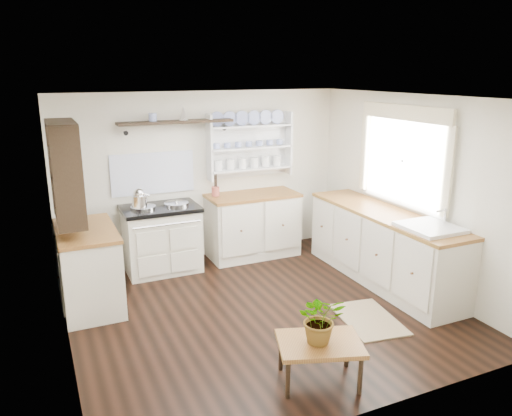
% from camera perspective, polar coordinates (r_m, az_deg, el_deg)
% --- Properties ---
extents(floor, '(4.00, 3.80, 0.01)m').
position_cam_1_polar(floor, '(5.64, 0.67, -11.51)').
color(floor, black).
rests_on(floor, ground).
extents(wall_back, '(4.00, 0.02, 2.30)m').
position_cam_1_polar(wall_back, '(6.94, -5.95, 3.66)').
color(wall_back, beige).
rests_on(wall_back, ground).
extents(wall_right, '(0.02, 3.80, 2.30)m').
position_cam_1_polar(wall_right, '(6.31, 17.41, 1.83)').
color(wall_right, beige).
rests_on(wall_right, ground).
extents(wall_left, '(0.02, 3.80, 2.30)m').
position_cam_1_polar(wall_left, '(4.77, -21.65, -2.83)').
color(wall_left, beige).
rests_on(wall_left, ground).
extents(ceiling, '(4.00, 3.80, 0.01)m').
position_cam_1_polar(ceiling, '(5.04, 0.76, 12.52)').
color(ceiling, white).
rests_on(ceiling, wall_back).
extents(window, '(0.08, 1.55, 1.22)m').
position_cam_1_polar(window, '(6.31, 16.47, 5.75)').
color(window, white).
rests_on(window, wall_right).
extents(aga_cooker, '(0.98, 0.68, 0.90)m').
position_cam_1_polar(aga_cooker, '(6.63, -10.72, -3.41)').
color(aga_cooker, beige).
rests_on(aga_cooker, floor).
extents(back_cabinets, '(1.27, 0.63, 0.90)m').
position_cam_1_polar(back_cabinets, '(7.05, -0.39, -1.86)').
color(back_cabinets, beige).
rests_on(back_cabinets, floor).
extents(right_cabinets, '(0.62, 2.43, 0.90)m').
position_cam_1_polar(right_cabinets, '(6.38, 14.30, -4.24)').
color(right_cabinets, beige).
rests_on(right_cabinets, floor).
extents(belfast_sink, '(0.55, 0.60, 0.45)m').
position_cam_1_polar(belfast_sink, '(5.75, 19.15, -3.24)').
color(belfast_sink, white).
rests_on(belfast_sink, right_cabinets).
extents(left_cabinets, '(0.62, 1.13, 0.90)m').
position_cam_1_polar(left_cabinets, '(5.86, -18.57, -6.37)').
color(left_cabinets, beige).
rests_on(left_cabinets, floor).
extents(plate_rack, '(1.20, 0.22, 0.90)m').
position_cam_1_polar(plate_rack, '(7.07, -0.91, 7.28)').
color(plate_rack, white).
rests_on(plate_rack, wall_back).
extents(high_shelf, '(1.50, 0.29, 0.16)m').
position_cam_1_polar(high_shelf, '(6.60, -9.13, 9.60)').
color(high_shelf, black).
rests_on(high_shelf, wall_back).
extents(left_shelving, '(0.28, 0.80, 1.05)m').
position_cam_1_polar(left_shelving, '(5.56, -20.96, 3.98)').
color(left_shelving, black).
rests_on(left_shelving, wall_left).
extents(kettle, '(0.19, 0.19, 0.23)m').
position_cam_1_polar(kettle, '(6.30, -13.20, 1.13)').
color(kettle, silver).
rests_on(kettle, aga_cooker).
extents(utensil_crock, '(0.11, 0.11, 0.12)m').
position_cam_1_polar(utensil_crock, '(6.80, -4.65, 1.90)').
color(utensil_crock, '#A94B3E').
rests_on(utensil_crock, back_cabinets).
extents(center_table, '(0.82, 0.69, 0.38)m').
position_cam_1_polar(center_table, '(4.35, 7.29, -15.43)').
color(center_table, brown).
rests_on(center_table, floor).
extents(potted_plant, '(0.48, 0.45, 0.43)m').
position_cam_1_polar(potted_plant, '(4.23, 7.41, -12.41)').
color(potted_plant, '#3F7233').
rests_on(potted_plant, center_table).
extents(floor_rug, '(0.67, 0.92, 0.02)m').
position_cam_1_polar(floor_rug, '(5.55, 12.73, -12.29)').
color(floor_rug, olive).
rests_on(floor_rug, floor).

